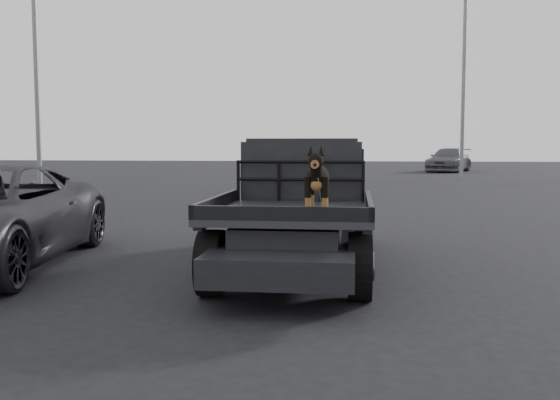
% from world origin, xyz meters
% --- Properties ---
extents(ground, '(120.00, 120.00, 0.00)m').
position_xyz_m(ground, '(0.00, 0.00, 0.00)').
color(ground, black).
rests_on(ground, ground).
extents(flatbed_ute, '(2.00, 5.40, 0.92)m').
position_xyz_m(flatbed_ute, '(0.61, 1.99, 0.46)').
color(flatbed_ute, black).
rests_on(flatbed_ute, ground).
extents(ute_cab, '(1.72, 1.30, 0.88)m').
position_xyz_m(ute_cab, '(0.61, 2.94, 1.36)').
color(ute_cab, black).
rests_on(ute_cab, flatbed_ute).
extents(headache_rack, '(1.80, 0.08, 0.55)m').
position_xyz_m(headache_rack, '(0.61, 2.19, 1.20)').
color(headache_rack, black).
rests_on(headache_rack, flatbed_ute).
extents(dog, '(0.32, 0.60, 0.74)m').
position_xyz_m(dog, '(0.97, 0.25, 1.29)').
color(dog, black).
rests_on(dog, flatbed_ute).
extents(distant_car_b, '(3.81, 5.58, 1.50)m').
position_xyz_m(distant_car_b, '(7.37, 34.58, 0.75)').
color(distant_car_b, '#4B4B51').
rests_on(distant_car_b, ground).
extents(floodlight_mid, '(1.08, 0.28, 14.17)m').
position_xyz_m(floodlight_mid, '(6.59, 25.02, 7.69)').
color(floodlight_mid, slate).
rests_on(floodlight_mid, ground).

